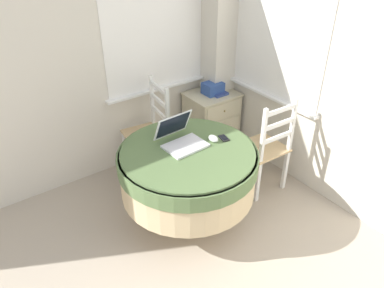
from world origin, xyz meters
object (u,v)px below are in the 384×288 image
Objects in this scene: round_dining_table at (188,169)px; cell_phone at (224,138)px; corner_cabinet at (211,120)px; dining_chair_near_right_window at (266,148)px; book_on_cabinet at (217,92)px; dining_chair_near_back_window at (150,132)px; laptop at (181,138)px; computer_mouse at (213,139)px; storage_box at (213,88)px.

cell_phone reaches higher than round_dining_table.
corner_cabinet is at bearing 42.96° from round_dining_table.
dining_chair_near_right_window is 0.93m from book_on_cabinet.
cell_phone is (0.34, -0.03, 0.18)m from round_dining_table.
cell_phone is at bearing 178.80° from dining_chair_near_right_window.
book_on_cabinet is at bearing 40.64° from round_dining_table.
dining_chair_near_right_window is at bearing -1.20° from cell_phone.
book_on_cabinet is (0.87, 0.01, 0.20)m from dining_chair_near_back_window.
laptop is (0.01, 0.11, 0.23)m from round_dining_table.
dining_chair_near_right_window is at bearing -98.98° from book_on_cabinet.
dining_chair_near_back_window is 1.50× the size of corner_cabinet.
round_dining_table is 11.44× the size of computer_mouse.
corner_cabinet is at bearing 176.28° from storage_box.
corner_cabinet is 0.34m from book_on_cabinet.
storage_box is at bearing 39.30° from laptop.
laptop is 1.31m from corner_cabinet.
cell_phone is 1.11m from book_on_cabinet.
dining_chair_near_back_window is 4.78× the size of storage_box.
laptop is 1.72× the size of book_on_cabinet.
computer_mouse reaches higher than storage_box.
book_on_cabinet is at bearing 37.11° from laptop.
dining_chair_near_right_window is (0.86, -0.04, -0.11)m from round_dining_table.
cell_phone is at bearing -4.85° from round_dining_table.
laptop reaches higher than dining_chair_near_back_window.
storage_box is (0.83, 0.04, 0.25)m from dining_chair_near_back_window.
dining_chair_near_back_window is 0.86m from storage_box.
book_on_cabinet is (0.14, 0.90, 0.20)m from dining_chair_near_right_window.
corner_cabinet is (0.70, 0.90, -0.44)m from computer_mouse.
laptop is 1.72× the size of storage_box.
round_dining_table is 1.32m from corner_cabinet.
laptop reaches higher than dining_chair_near_right_window.
storage_box is at bearing 51.59° from computer_mouse.
corner_cabinet is (0.61, 0.92, -0.42)m from cell_phone.
storage_box is 1.00× the size of book_on_cabinet.
dining_chair_near_back_window reaches higher than storage_box.
computer_mouse is 1.15m from storage_box.
storage_box is at bearing 42.74° from round_dining_table.
corner_cabinet is at bearing 84.17° from dining_chair_near_right_window.
round_dining_table is 0.87m from dining_chair_near_right_window.
round_dining_table is 1.74× the size of corner_cabinet.
round_dining_table is 0.25m from laptop.
corner_cabinet is at bearing 51.87° from computer_mouse.
dining_chair_near_right_window reaches higher than storage_box.
cell_phone is (0.10, -0.02, -0.02)m from computer_mouse.
dining_chair_near_back_window reaches higher than corner_cabinet.
book_on_cabinet is (0.99, 0.75, -0.13)m from laptop.
corner_cabinet is at bearing 56.40° from cell_phone.
round_dining_table is at bearing -139.36° from book_on_cabinet.
cell_phone is at bearing -126.47° from book_on_cabinet.
laptop is at bearing -140.70° from storage_box.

